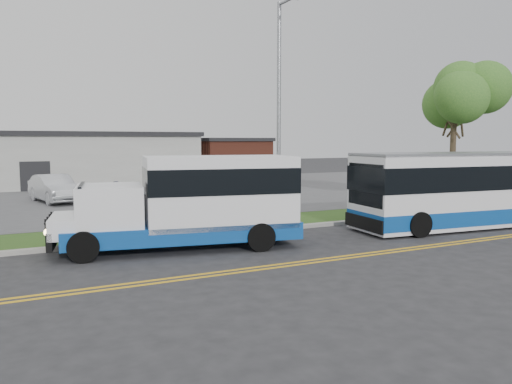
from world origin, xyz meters
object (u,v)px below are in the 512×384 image
tree_east (455,93)px  pedestrian (115,205)px  transit_bus (478,189)px  shuttle_bus (196,199)px  streetlight_near (280,105)px  parked_car_a (54,188)px

tree_east → pedestrian: 18.67m
transit_bus → shuttle_bus: bearing=179.6°
pedestrian → transit_bus: bearing=126.3°
shuttle_bus → streetlight_near: bearing=42.6°
pedestrian → shuttle_bus: bearing=81.2°
tree_east → transit_bus: size_ratio=0.72×
shuttle_bus → parked_car_a: bearing=113.0°
shuttle_bus → pedestrian: bearing=123.2°
shuttle_bus → pedestrian: size_ratio=4.39×
tree_east → pedestrian: bearing=176.8°
transit_bus → parked_car_a: 22.55m
streetlight_near → shuttle_bus: size_ratio=1.12×
tree_east → pedestrian: size_ratio=4.31×
streetlight_near → parked_car_a: bearing=125.5°
tree_east → transit_bus: tree_east is taller
streetlight_near → transit_bus: (7.24, -4.51, -3.63)m
transit_bus → tree_east: bearing=57.6°
transit_bus → pedestrian: transit_bus is taller
shuttle_bus → parked_car_a: size_ratio=1.74×
streetlight_near → parked_car_a: streetlight_near is taller
streetlight_near → pedestrian: bearing=169.6°
streetlight_near → pedestrian: (-6.93, 1.27, -4.17)m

